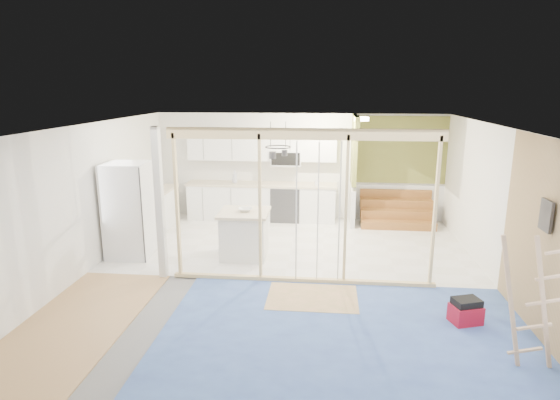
# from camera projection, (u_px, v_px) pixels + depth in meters

# --- Properties ---
(room) EXTENTS (7.01, 8.01, 2.61)m
(room) POSITION_uv_depth(u_px,v_px,m) (284.00, 208.00, 7.63)
(room) COLOR slate
(room) RESTS_ON ground
(floor_overlays) EXTENTS (7.00, 8.00, 0.03)m
(floor_overlays) POSITION_uv_depth(u_px,v_px,m) (289.00, 280.00, 7.98)
(floor_overlays) COLOR white
(floor_overlays) RESTS_ON room
(stud_frame) EXTENTS (4.66, 0.14, 2.60)m
(stud_frame) POSITION_uv_depth(u_px,v_px,m) (268.00, 189.00, 7.58)
(stud_frame) COLOR beige
(stud_frame) RESTS_ON room
(base_cabinets) EXTENTS (4.45, 2.24, 0.93)m
(base_cabinets) POSITION_uv_depth(u_px,v_px,m) (230.00, 204.00, 11.23)
(base_cabinets) COLOR white
(base_cabinets) RESTS_ON room
(upper_cabinets) EXTENTS (3.60, 0.41, 0.85)m
(upper_cabinets) POSITION_uv_depth(u_px,v_px,m) (264.00, 146.00, 11.27)
(upper_cabinets) COLOR white
(upper_cabinets) RESTS_ON room
(green_partition) EXTENTS (2.25, 1.51, 2.60)m
(green_partition) POSITION_uv_depth(u_px,v_px,m) (384.00, 186.00, 11.05)
(green_partition) COLOR olive
(green_partition) RESTS_ON room
(pot_rack) EXTENTS (0.52, 0.52, 0.72)m
(pot_rack) POSITION_uv_depth(u_px,v_px,m) (278.00, 150.00, 9.32)
(pot_rack) COLOR black
(pot_rack) RESTS_ON room
(electrical_panel) EXTENTS (0.04, 0.30, 0.40)m
(electrical_panel) POSITION_uv_depth(u_px,v_px,m) (546.00, 216.00, 5.85)
(electrical_panel) COLOR #38393E
(electrical_panel) RESTS_ON room
(ceiling_light) EXTENTS (0.32, 0.32, 0.08)m
(ceiling_light) POSITION_uv_depth(u_px,v_px,m) (362.00, 119.00, 10.10)
(ceiling_light) COLOR #FFEABF
(ceiling_light) RESTS_ON room
(fridge) EXTENTS (0.86, 0.83, 1.84)m
(fridge) POSITION_uv_depth(u_px,v_px,m) (129.00, 211.00, 8.90)
(fridge) COLOR silver
(fridge) RESTS_ON room
(island) EXTENTS (0.95, 0.95, 0.92)m
(island) POSITION_uv_depth(u_px,v_px,m) (245.00, 235.00, 8.97)
(island) COLOR silver
(island) RESTS_ON room
(bowl) EXTENTS (0.29, 0.29, 0.07)m
(bowl) POSITION_uv_depth(u_px,v_px,m) (245.00, 210.00, 8.87)
(bowl) COLOR silver
(bowl) RESTS_ON island
(soap_bottle_a) EXTENTS (0.14, 0.14, 0.33)m
(soap_bottle_a) POSITION_uv_depth(u_px,v_px,m) (235.00, 176.00, 11.40)
(soap_bottle_a) COLOR #B0B3C4
(soap_bottle_a) RESTS_ON base_cabinets
(soap_bottle_b) EXTENTS (0.10, 0.10, 0.20)m
(soap_bottle_b) POSITION_uv_depth(u_px,v_px,m) (317.00, 181.00, 11.11)
(soap_bottle_b) COLOR silver
(soap_bottle_b) RESTS_ON base_cabinets
(toolbox) EXTENTS (0.47, 0.41, 0.38)m
(toolbox) POSITION_uv_depth(u_px,v_px,m) (466.00, 312.00, 6.49)
(toolbox) COLOR maroon
(toolbox) RESTS_ON room
(ladder) EXTENTS (0.87, 0.05, 1.62)m
(ladder) POSITION_uv_depth(u_px,v_px,m) (531.00, 303.00, 5.31)
(ladder) COLOR tan
(ladder) RESTS_ON room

